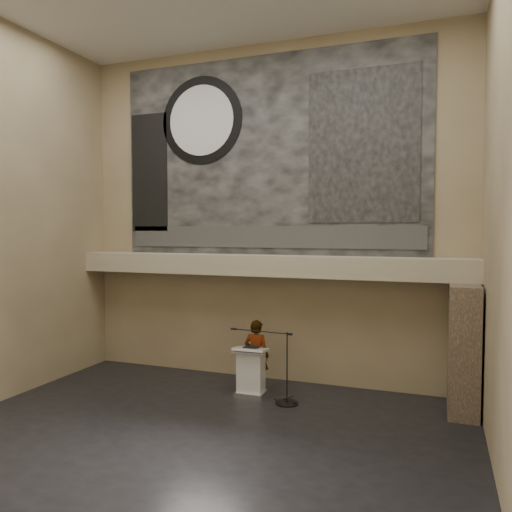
% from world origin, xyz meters
% --- Properties ---
extents(floor, '(10.00, 10.00, 0.00)m').
position_xyz_m(floor, '(0.00, 0.00, 0.00)').
color(floor, black).
rests_on(floor, ground).
extents(wall_back, '(10.00, 0.02, 8.50)m').
position_xyz_m(wall_back, '(0.00, 4.00, 4.25)').
color(wall_back, '#7D6C4F').
rests_on(wall_back, floor).
extents(wall_front, '(10.00, 0.02, 8.50)m').
position_xyz_m(wall_front, '(0.00, -4.00, 4.25)').
color(wall_front, '#7D6C4F').
rests_on(wall_front, floor).
extents(wall_right, '(0.02, 8.00, 8.50)m').
position_xyz_m(wall_right, '(5.00, 0.00, 4.25)').
color(wall_right, '#7D6C4F').
rests_on(wall_right, floor).
extents(soffit, '(10.00, 0.80, 0.50)m').
position_xyz_m(soffit, '(0.00, 3.60, 2.95)').
color(soffit, tan).
rests_on(soffit, wall_back).
extents(sprinkler_left, '(0.04, 0.04, 0.06)m').
position_xyz_m(sprinkler_left, '(-1.60, 3.55, 2.67)').
color(sprinkler_left, '#B2893D').
rests_on(sprinkler_left, soffit).
extents(sprinkler_right, '(0.04, 0.04, 0.06)m').
position_xyz_m(sprinkler_right, '(1.90, 3.55, 2.67)').
color(sprinkler_right, '#B2893D').
rests_on(sprinkler_right, soffit).
extents(banner, '(8.00, 0.05, 5.00)m').
position_xyz_m(banner, '(0.00, 3.97, 5.70)').
color(banner, black).
rests_on(banner, wall_back).
extents(banner_text_strip, '(7.76, 0.02, 0.55)m').
position_xyz_m(banner_text_strip, '(0.00, 3.93, 3.65)').
color(banner_text_strip, '#2E2E2E').
rests_on(banner_text_strip, banner).
extents(banner_clock_rim, '(2.30, 0.02, 2.30)m').
position_xyz_m(banner_clock_rim, '(-1.80, 3.93, 6.70)').
color(banner_clock_rim, black).
rests_on(banner_clock_rim, banner).
extents(banner_clock_face, '(1.84, 0.02, 1.84)m').
position_xyz_m(banner_clock_face, '(-1.80, 3.91, 6.70)').
color(banner_clock_face, silver).
rests_on(banner_clock_face, banner).
extents(banner_building_print, '(2.60, 0.02, 3.60)m').
position_xyz_m(banner_building_print, '(2.40, 3.93, 5.80)').
color(banner_building_print, black).
rests_on(banner_building_print, banner).
extents(banner_brick_print, '(1.10, 0.02, 3.20)m').
position_xyz_m(banner_brick_print, '(-3.40, 3.93, 5.40)').
color(banner_brick_print, black).
rests_on(banner_brick_print, banner).
extents(stone_pier, '(0.60, 1.40, 2.70)m').
position_xyz_m(stone_pier, '(4.65, 3.15, 1.35)').
color(stone_pier, '#47382B').
rests_on(stone_pier, floor).
extents(lectern, '(0.77, 0.56, 1.14)m').
position_xyz_m(lectern, '(0.08, 2.64, 0.55)').
color(lectern, silver).
rests_on(lectern, floor).
extents(binder, '(0.34, 0.29, 0.04)m').
position_xyz_m(binder, '(0.09, 2.62, 1.12)').
color(binder, black).
rests_on(binder, lectern).
extents(papers, '(0.24, 0.32, 0.00)m').
position_xyz_m(papers, '(-0.00, 2.64, 1.10)').
color(papers, white).
rests_on(papers, lectern).
extents(speaker_person, '(0.64, 0.43, 1.70)m').
position_xyz_m(speaker_person, '(0.10, 2.95, 0.85)').
color(speaker_person, white).
rests_on(speaker_person, floor).
extents(mic_stand, '(1.64, 0.52, 1.59)m').
position_xyz_m(mic_stand, '(0.99, 2.36, 0.26)').
color(mic_stand, black).
rests_on(mic_stand, floor).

